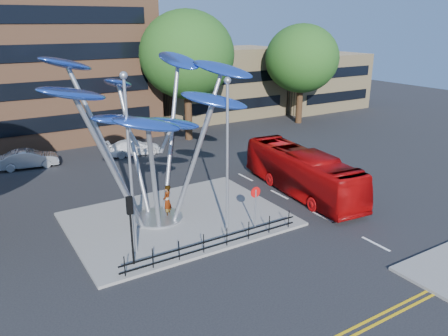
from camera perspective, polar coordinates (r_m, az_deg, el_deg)
ground at (r=21.58m, az=3.59°, el=-12.04°), size 120.00×120.00×0.00m
traffic_island at (r=25.69m, az=-6.04°, el=-6.63°), size 12.00×9.00×0.15m
double_yellow_near at (r=17.91m, az=15.41°, el=-20.01°), size 40.00×0.12×0.01m
low_building_near at (r=52.92m, az=-0.91°, el=11.05°), size 15.00×8.00×8.00m
low_building_far at (r=59.83m, az=11.93°, el=11.06°), size 12.00×8.00×7.00m
tree_right at (r=41.69m, az=-4.88°, el=14.51°), size 8.80×8.80×12.11m
tree_far at (r=49.68m, az=10.13°, el=13.88°), size 8.00×8.00×10.81m
leaf_sculpture at (r=23.81m, az=-9.65°, el=8.40°), size 12.72×9.54×9.51m
street_lamp_left at (r=20.41m, az=-12.31°, el=2.16°), size 0.36×0.36×8.80m
street_lamp_right at (r=22.13m, az=0.44°, el=3.17°), size 0.36×0.36×8.30m
traffic_light_island at (r=20.32m, az=-12.14°, el=-6.17°), size 0.28×0.18×3.42m
no_entry_sign_island at (r=23.63m, az=4.14°, el=-4.27°), size 0.60×0.10×2.45m
pedestrian_railing_front at (r=22.07m, az=-1.12°, el=-9.61°), size 10.00×0.06×1.00m
red_bus at (r=29.43m, az=10.11°, el=-0.51°), size 3.57×10.87×2.97m
pedestrian at (r=25.52m, az=-7.44°, el=-4.30°), size 0.83×0.82×1.94m
parked_car_mid at (r=37.58m, az=-24.17°, el=1.11°), size 4.58×2.13×1.45m
parked_car_right at (r=38.51m, az=-11.67°, el=2.68°), size 4.73×2.38×1.32m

